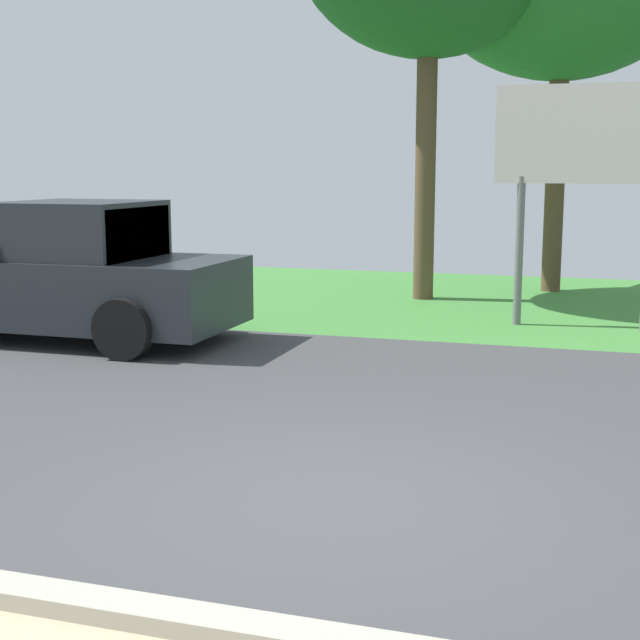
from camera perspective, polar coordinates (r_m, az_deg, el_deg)
name	(u,v)px	position (r m, az deg, el deg)	size (l,w,h in m)	color
ground_plane	(423,403)	(9.24, 6.56, -5.26)	(40.00, 22.00, 0.20)	#424244
pickup_truck	(52,275)	(12.85, -16.68, 2.75)	(5.20, 2.28, 1.88)	#23282D
roadside_billboard	(587,152)	(13.57, 16.61, 10.20)	(2.60, 0.12, 3.50)	slate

